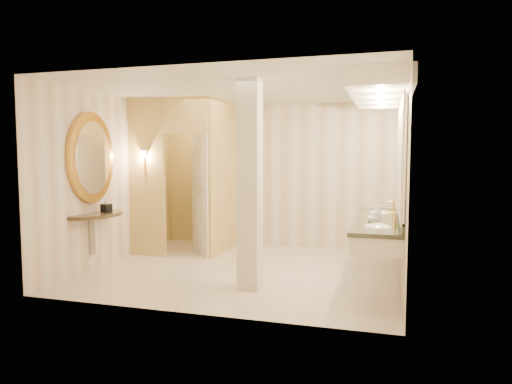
{
  "coord_description": "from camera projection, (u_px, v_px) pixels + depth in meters",
  "views": [
    {
      "loc": [
        2.05,
        -6.5,
        1.74
      ],
      "look_at": [
        0.11,
        0.2,
        1.17
      ],
      "focal_mm": 32.0,
      "sensor_mm": 36.0,
      "label": 1
    }
  ],
  "objects": [
    {
      "name": "floor",
      "position": [
        245.0,
        270.0,
        6.93
      ],
      "size": [
        4.5,
        4.5,
        0.0
      ],
      "primitive_type": "plane",
      "color": "beige",
      "rests_on": "ground"
    },
    {
      "name": "ceiling",
      "position": [
        245.0,
        90.0,
        6.72
      ],
      "size": [
        4.5,
        4.5,
        0.0
      ],
      "primitive_type": "plane",
      "rotation": [
        3.14,
        0.0,
        0.0
      ],
      "color": "silver",
      "rests_on": "wall_back"
    },
    {
      "name": "wall_back",
      "position": [
        276.0,
        175.0,
        8.74
      ],
      "size": [
        4.5,
        0.02,
        2.7
      ],
      "primitive_type": "cube",
      "color": "silver",
      "rests_on": "floor"
    },
    {
      "name": "wall_front",
      "position": [
        189.0,
        191.0,
        4.91
      ],
      "size": [
        4.5,
        0.02,
        2.7
      ],
      "primitive_type": "cube",
      "color": "silver",
      "rests_on": "floor"
    },
    {
      "name": "wall_left",
      "position": [
        114.0,
        179.0,
        7.45
      ],
      "size": [
        0.02,
        4.0,
        2.7
      ],
      "primitive_type": "cube",
      "color": "silver",
      "rests_on": "floor"
    },
    {
      "name": "wall_right",
      "position": [
        402.0,
        184.0,
        6.2
      ],
      "size": [
        0.02,
        4.0,
        2.7
      ],
      "primitive_type": "cube",
      "color": "silver",
      "rests_on": "floor"
    },
    {
      "name": "toilet_closet",
      "position": [
        200.0,
        175.0,
        8.06
      ],
      "size": [
        1.5,
        1.55,
        2.7
      ],
      "color": "#E5C278",
      "rests_on": "floor"
    },
    {
      "name": "wall_sconce",
      "position": [
        145.0,
        156.0,
        7.74
      ],
      "size": [
        0.14,
        0.14,
        0.42
      ],
      "color": "gold",
      "rests_on": "toilet_closet"
    },
    {
      "name": "vanity",
      "position": [
        382.0,
        163.0,
        6.16
      ],
      "size": [
        0.75,
        2.75,
        2.09
      ],
      "color": "beige",
      "rests_on": "floor"
    },
    {
      "name": "console_shelf",
      "position": [
        92.0,
        181.0,
        6.83
      ],
      "size": [
        1.04,
        1.04,
        1.97
      ],
      "color": "black",
      "rests_on": "floor"
    },
    {
      "name": "pillar",
      "position": [
        250.0,
        185.0,
        5.87
      ],
      "size": [
        0.27,
        0.27,
        2.7
      ],
      "primitive_type": "cube",
      "color": "beige",
      "rests_on": "floor"
    },
    {
      "name": "tissue_box",
      "position": [
        106.0,
        208.0,
        6.9
      ],
      "size": [
        0.15,
        0.15,
        0.13
      ],
      "primitive_type": "cube",
      "rotation": [
        0.0,
        0.0,
        -0.23
      ],
      "color": "black",
      "rests_on": "console_shelf"
    },
    {
      "name": "toilet",
      "position": [
        209.0,
        229.0,
        8.58
      ],
      "size": [
        0.6,
        0.78,
        0.7
      ],
      "primitive_type": "imported",
      "rotation": [
        0.0,
        0.0,
        3.49
      ],
      "color": "white",
      "rests_on": "floor"
    },
    {
      "name": "soap_bottle_a",
      "position": [
        377.0,
        214.0,
        6.12
      ],
      "size": [
        0.08,
        0.08,
        0.14
      ],
      "primitive_type": "imported",
      "rotation": [
        0.0,
        0.0,
        0.28
      ],
      "color": "beige",
      "rests_on": "vanity"
    },
    {
      "name": "soap_bottle_b",
      "position": [
        371.0,
        217.0,
        5.89
      ],
      "size": [
        0.11,
        0.11,
        0.13
      ],
      "primitive_type": "imported",
      "rotation": [
        0.0,
        0.0,
        0.08
      ],
      "color": "silver",
      "rests_on": "vanity"
    },
    {
      "name": "soap_bottle_c",
      "position": [
        378.0,
        209.0,
        6.37
      ],
      "size": [
        0.1,
        0.1,
        0.22
      ],
      "primitive_type": "imported",
      "rotation": [
        0.0,
        0.0,
        -0.16
      ],
      "color": "#C6B28C",
      "rests_on": "vanity"
    }
  ]
}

